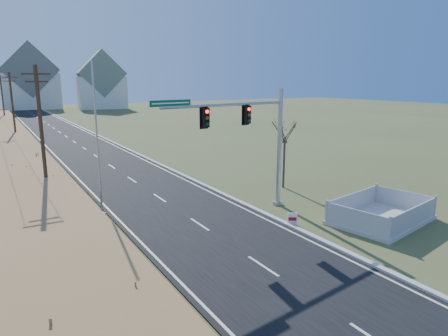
% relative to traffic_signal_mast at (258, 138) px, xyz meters
% --- Properties ---
extents(ground, '(260.00, 260.00, 0.00)m').
position_rel_traffic_signal_mast_xyz_m(ground, '(-4.34, -4.59, -4.58)').
color(ground, '#424E26').
rests_on(ground, ground).
extents(road, '(8.00, 180.00, 0.06)m').
position_rel_traffic_signal_mast_xyz_m(road, '(-4.34, 45.41, -4.55)').
color(road, black).
rests_on(road, ground).
extents(curb, '(0.30, 180.00, 0.18)m').
position_rel_traffic_signal_mast_xyz_m(curb, '(-0.19, 45.41, -4.49)').
color(curb, '#B2AFA8').
rests_on(curb, ground).
extents(utility_pole_near, '(1.80, 0.26, 9.00)m').
position_rel_traffic_signal_mast_xyz_m(utility_pole_near, '(-10.84, 10.41, 0.10)').
color(utility_pole_near, '#422D1E').
rests_on(utility_pole_near, ground).
extents(utility_pole_mid, '(1.80, 0.26, 9.00)m').
position_rel_traffic_signal_mast_xyz_m(utility_pole_mid, '(-10.84, 40.41, 0.10)').
color(utility_pole_mid, '#422D1E').
rests_on(utility_pole_mid, ground).
extents(utility_pole_far, '(1.80, 0.26, 9.00)m').
position_rel_traffic_signal_mast_xyz_m(utility_pole_far, '(-10.84, 70.41, 0.10)').
color(utility_pole_far, '#422D1E').
rests_on(utility_pole_far, ground).
extents(condo_n, '(15.27, 10.20, 18.54)m').
position_rel_traffic_signal_mast_xyz_m(condo_n, '(-2.34, 107.41, 3.03)').
color(condo_n, silver).
rests_on(condo_n, ground).
extents(condo_ne, '(14.12, 10.51, 16.52)m').
position_rel_traffic_signal_mast_xyz_m(condo_ne, '(15.66, 99.41, 2.26)').
color(condo_ne, silver).
rests_on(condo_ne, ground).
extents(traffic_signal_mast, '(9.36, 1.58, 7.51)m').
position_rel_traffic_signal_mast_xyz_m(traffic_signal_mast, '(0.00, 0.00, 0.00)').
color(traffic_signal_mast, '#9EA0A5').
rests_on(traffic_signal_mast, ground).
extents(fence_enclosure, '(6.43, 4.97, 1.32)m').
position_rel_traffic_signal_mast_xyz_m(fence_enclosure, '(4.95, -5.37, -4.31)').
color(fence_enclosure, '#B7B5AD').
rests_on(fence_enclosure, ground).
extents(open_sign, '(0.51, 0.34, 0.70)m').
position_rel_traffic_signal_mast_xyz_m(open_sign, '(0.16, -3.22, -4.21)').
color(open_sign, white).
rests_on(open_sign, ground).
extents(flagpole, '(0.41, 0.41, 9.07)m').
position_rel_traffic_signal_mast_xyz_m(flagpole, '(-8.64, 3.85, -0.96)').
color(flagpole, '#B7B5AD').
rests_on(flagpole, ground).
extents(bare_tree, '(2.05, 2.05, 5.43)m').
position_rel_traffic_signal_mast_xyz_m(bare_tree, '(4.91, 3.43, -0.20)').
color(bare_tree, '#4C3F33').
rests_on(bare_tree, ground).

